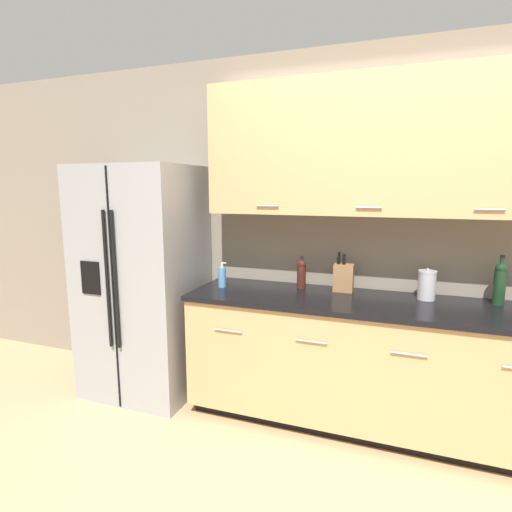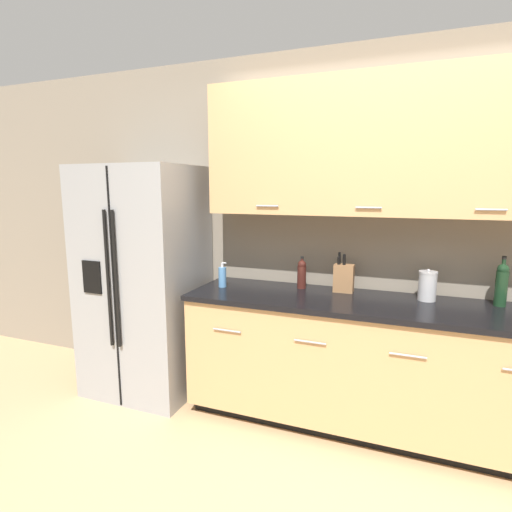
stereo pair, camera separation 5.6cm
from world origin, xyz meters
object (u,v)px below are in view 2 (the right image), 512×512
Objects in this scene: soap_dispenser at (222,277)px; steel_canister at (427,286)px; knife_block at (344,278)px; wine_bottle at (502,284)px; oil_bottle at (302,274)px; refrigerator at (145,281)px.

steel_canister is (1.41, 0.15, 0.02)m from soap_dispenser.
knife_block reaches higher than steel_canister.
wine_bottle reaches higher than soap_dispenser.
wine_bottle is 1.85m from soap_dispenser.
knife_block is 0.30m from oil_bottle.
oil_bottle reaches higher than soap_dispenser.
knife_block is 0.97m from wine_bottle.
wine_bottle is at bearing 3.79° from steel_canister.
oil_bottle is at bearing -179.19° from knife_block.
steel_canister is at bearing 6.12° from soap_dispenser.
refrigerator is at bearing -174.62° from steel_canister.
knife_block reaches higher than oil_bottle.
refrigerator reaches higher than oil_bottle.
refrigerator is 1.55m from knife_block.
knife_block is 0.55m from steel_canister.
oil_bottle is at bearing 10.05° from refrigerator.
knife_block is 0.90× the size of wine_bottle.
wine_bottle is at bearing 0.29° from oil_bottle.
refrigerator is 0.67m from soap_dispenser.
oil_bottle is 1.13× the size of steel_canister.
refrigerator is at bearing -169.95° from oil_bottle.
refrigerator reaches higher than knife_block.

